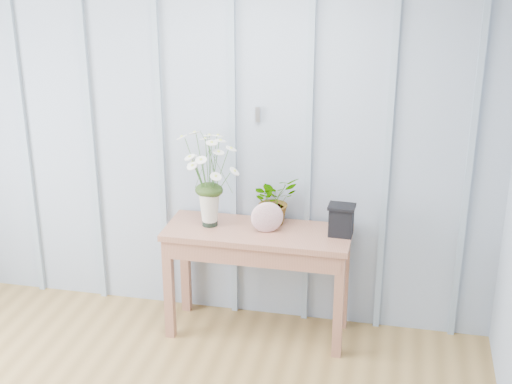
% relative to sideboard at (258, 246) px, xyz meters
% --- Properties ---
extents(room_shell, '(4.00, 4.50, 2.50)m').
position_rel_sideboard_xyz_m(room_shell, '(-0.47, -1.08, 1.35)').
color(room_shell, '#93A0B3').
rests_on(room_shell, ground).
extents(sideboard, '(1.20, 0.45, 0.75)m').
position_rel_sideboard_xyz_m(sideboard, '(0.00, 0.00, 0.00)').
color(sideboard, '#8F5945').
rests_on(sideboard, ground).
extents(daisy_vase, '(0.45, 0.34, 0.63)m').
position_rel_sideboard_xyz_m(daisy_vase, '(-0.32, 0.01, 0.51)').
color(daisy_vase, black).
rests_on(daisy_vase, sideboard).
extents(spider_plant, '(0.39, 0.38, 0.32)m').
position_rel_sideboard_xyz_m(spider_plant, '(0.08, 0.13, 0.28)').
color(spider_plant, '#1C3310').
rests_on(spider_plant, sideboard).
extents(felt_disc_vessel, '(0.21, 0.12, 0.21)m').
position_rel_sideboard_xyz_m(felt_disc_vessel, '(0.07, -0.02, 0.22)').
color(felt_disc_vessel, '#984C65').
rests_on(felt_disc_vessel, sideboard).
extents(carved_box, '(0.17, 0.14, 0.20)m').
position_rel_sideboard_xyz_m(carved_box, '(0.53, 0.03, 0.22)').
color(carved_box, black).
rests_on(carved_box, sideboard).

